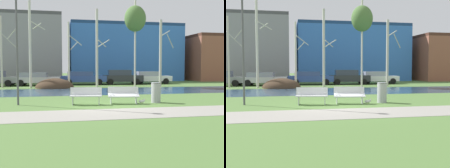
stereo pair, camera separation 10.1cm
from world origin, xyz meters
The scene contains 21 objects.
ground_plane centered at (0.00, 10.00, 0.00)m, with size 120.00×120.00×0.00m, color #517538.
paved_path_strip centered at (0.00, -2.34, 0.01)m, with size 60.00×2.51×0.01m, color gray.
river_band centered at (0.00, 7.95, 0.00)m, with size 80.00×6.12×0.01m, color #33516B.
soil_mound centered at (-2.63, 12.23, 0.00)m, with size 3.49×3.13×1.73m, color #423021.
bench_left centered at (-0.96, 0.54, 0.47)m, with size 1.66×0.78×0.87m.
bench_right centered at (0.99, 0.54, 0.47)m, with size 1.66×0.78×0.87m.
trash_bin centered at (2.78, 0.60, 0.56)m, with size 0.52×0.52×1.08m.
seagull centered at (1.93, 0.36, 0.13)m, with size 0.40×0.15×0.25m.
streetlamp centered at (-4.30, 1.08, 3.91)m, with size 0.32×0.32×5.95m.
birch_far_left centered at (-7.25, 13.03, 3.34)m, with size 1.51×2.76×6.48m.
birch_left centered at (-4.72, 12.40, 4.61)m, with size 1.46×2.35×9.14m.
birch_center_left centered at (-1.26, 13.24, 3.15)m, with size 1.36×2.13×6.17m.
birch_center centered at (1.38, 12.77, 3.72)m, with size 1.32×2.08×7.39m.
birch_center_right centered at (4.96, 12.20, 6.44)m, with size 2.06×2.06×8.33m.
birch_right centered at (7.64, 12.30, 3.34)m, with size 1.43×2.21×6.51m.
parked_sedan_second_silver centered at (-4.45, 15.47, 0.73)m, with size 4.70×2.33×1.35m.
parked_hatch_third_blue centered at (0.34, 16.22, 0.76)m, with size 4.91×2.36×1.41m.
parked_wagon_fourth_dark centered at (4.53, 15.90, 0.82)m, with size 4.47×2.19×1.58m.
parked_suv_fifth_white centered at (7.92, 16.25, 0.75)m, with size 4.55×2.38×1.40m.
building_grey_warehouse centered at (-7.37, 23.82, 4.23)m, with size 11.13×7.61×8.46m.
building_blue_store centered at (6.90, 25.06, 3.88)m, with size 15.17×8.06×7.75m.
Camera 2 is at (-2.24, -13.09, 1.90)m, focal length 43.60 mm.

